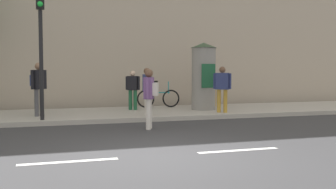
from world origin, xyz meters
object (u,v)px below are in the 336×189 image
(poster_column, at_px, (204,76))
(bicycle_upright, at_px, (158,98))
(pedestrian_with_bag, at_px, (147,87))
(pedestrian_near_pole, at_px, (38,84))
(pedestrian_with_backpack, at_px, (222,85))
(traffic_light, at_px, (41,29))
(pedestrian_in_red_top, at_px, (150,93))
(pedestrian_tallest, at_px, (133,87))
(pedestrian_in_dark_shirt, at_px, (212,84))

(poster_column, relative_size, bicycle_upright, 1.46)
(pedestrian_with_bag, bearing_deg, pedestrian_near_pole, 165.37)
(pedestrian_near_pole, height_order, pedestrian_with_backpack, pedestrian_near_pole)
(traffic_light, bearing_deg, pedestrian_with_backpack, 3.93)
(pedestrian_in_red_top, distance_m, pedestrian_tallest, 4.08)
(traffic_light, distance_m, bicycle_upright, 5.94)
(poster_column, distance_m, bicycle_upright, 2.16)
(poster_column, xyz_separation_m, pedestrian_near_pole, (-6.08, -0.43, -0.24))
(poster_column, xyz_separation_m, pedestrian_tallest, (-2.65, 0.66, -0.44))
(pedestrian_with_bag, distance_m, pedestrian_with_backpack, 2.81)
(traffic_light, relative_size, pedestrian_tallest, 2.71)
(poster_column, height_order, pedestrian_tallest, poster_column)
(pedestrian_near_pole, bearing_deg, pedestrian_in_red_top, -44.69)
(pedestrian_near_pole, xyz_separation_m, pedestrian_with_bag, (3.47, -0.91, -0.13))
(pedestrian_near_pole, bearing_deg, pedestrian_in_dark_shirt, 13.14)
(pedestrian_in_red_top, height_order, pedestrian_near_pole, pedestrian_near_pole)
(pedestrian_tallest, relative_size, pedestrian_with_bag, 0.94)
(pedestrian_with_backpack, bearing_deg, pedestrian_near_pole, 172.45)
(traffic_light, distance_m, pedestrian_with_bag, 3.84)
(pedestrian_with_backpack, distance_m, pedestrian_in_dark_shirt, 2.56)
(poster_column, bearing_deg, pedestrian_in_red_top, -131.98)
(pedestrian_near_pole, distance_m, bicycle_upright, 5.01)
(pedestrian_in_red_top, distance_m, pedestrian_with_backpack, 3.91)
(poster_column, relative_size, pedestrian_in_red_top, 1.52)
(pedestrian_near_pole, distance_m, pedestrian_in_dark_shirt, 7.17)
(pedestrian_in_red_top, bearing_deg, bicycle_upright, 71.01)
(bicycle_upright, bearing_deg, pedestrian_with_backpack, -57.71)
(pedestrian_with_backpack, xyz_separation_m, pedestrian_in_dark_shirt, (0.70, 2.46, -0.02))
(pedestrian_with_bag, xyz_separation_m, pedestrian_with_backpack, (2.81, 0.08, 0.03))
(traffic_light, xyz_separation_m, pedestrian_near_pole, (-0.11, 1.26, -1.69))
(pedestrian_near_pole, height_order, pedestrian_with_bag, pedestrian_near_pole)
(pedestrian_in_red_top, height_order, pedestrian_with_backpack, pedestrian_with_backpack)
(pedestrian_with_bag, xyz_separation_m, bicycle_upright, (1.17, 2.66, -0.56))
(pedestrian_tallest, distance_m, pedestrian_with_backpack, 3.44)
(pedestrian_with_backpack, bearing_deg, pedestrian_in_red_top, -146.62)
(traffic_light, relative_size, poster_column, 1.58)
(pedestrian_in_red_top, bearing_deg, pedestrian_near_pole, 135.31)
(pedestrian_tallest, bearing_deg, poster_column, -13.87)
(traffic_light, distance_m, pedestrian_with_backpack, 6.44)
(pedestrian_with_backpack, bearing_deg, pedestrian_in_dark_shirt, 74.11)
(pedestrian_with_bag, distance_m, bicycle_upright, 2.96)
(bicycle_upright, bearing_deg, pedestrian_in_red_top, -108.99)
(pedestrian_near_pole, xyz_separation_m, pedestrian_tallest, (3.43, 1.08, -0.21))
(poster_column, distance_m, pedestrian_with_backpack, 1.32)
(pedestrian_in_dark_shirt, height_order, bicycle_upright, pedestrian_in_dark_shirt)
(pedestrian_with_backpack, bearing_deg, poster_column, 98.98)
(pedestrian_with_bag, height_order, pedestrian_with_backpack, pedestrian_with_backpack)
(poster_column, xyz_separation_m, pedestrian_with_bag, (-2.61, -1.33, -0.37))
(traffic_light, height_order, pedestrian_with_backpack, traffic_light)
(bicycle_upright, bearing_deg, pedestrian_tallest, -151.01)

